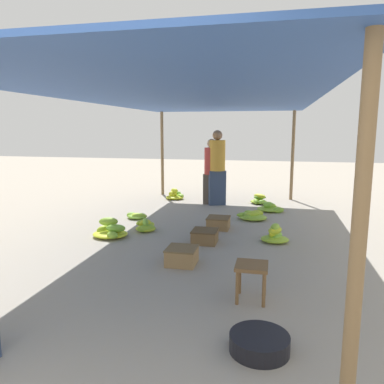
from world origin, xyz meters
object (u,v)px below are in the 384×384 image
at_px(basin_black, 259,343).
at_px(banana_pile_left_1, 111,231).
at_px(banana_pile_left_0, 146,226).
at_px(stool, 252,271).
at_px(banana_pile_right_1, 271,208).
at_px(shopper_walking_far, 217,167).
at_px(crate_mid, 205,236).
at_px(crate_near, 182,256).
at_px(banana_pile_left_3, 175,196).
at_px(banana_pile_right_0, 259,200).
at_px(shopper_walking_mid, 211,171).
at_px(crate_far, 218,223).
at_px(banana_pile_right_3, 275,235).
at_px(banana_pile_right_2, 252,216).
at_px(banana_pile_left_2, 137,216).

bearing_deg(basin_black, banana_pile_left_1, 132.78).
bearing_deg(banana_pile_left_0, basin_black, -56.63).
bearing_deg(stool, banana_pile_right_1, 88.16).
distance_m(basin_black, shopper_walking_far, 6.09).
bearing_deg(crate_mid, crate_near, -97.03).
height_order(banana_pile_left_0, banana_pile_left_3, banana_pile_left_3).
distance_m(banana_pile_left_3, crate_near, 4.74).
height_order(banana_pile_right_0, crate_near, banana_pile_right_0).
distance_m(shopper_walking_mid, shopper_walking_far, 0.19).
relative_size(banana_pile_left_3, crate_far, 1.25).
relative_size(banana_pile_right_1, crate_near, 1.49).
relative_size(banana_pile_right_1, crate_mid, 1.50).
distance_m(banana_pile_right_3, crate_far, 1.18).
distance_m(banana_pile_right_3, crate_mid, 1.13).
xyz_separation_m(basin_black, shopper_walking_mid, (-1.42, 5.94, 0.74)).
xyz_separation_m(banana_pile_left_0, shopper_walking_mid, (0.72, 2.68, 0.72)).
relative_size(banana_pile_left_0, banana_pile_right_0, 1.11).
xyz_separation_m(stool, crate_near, (-0.98, 0.88, -0.21)).
height_order(banana_pile_right_1, crate_near, crate_near).
relative_size(banana_pile_right_1, shopper_walking_far, 0.34).
height_order(crate_near, crate_far, crate_near).
bearing_deg(banana_pile_left_1, banana_pile_right_0, 55.76).
distance_m(basin_black, shopper_walking_mid, 6.16).
height_order(banana_pile_left_0, banana_pile_right_1, banana_pile_left_0).
bearing_deg(shopper_walking_far, banana_pile_left_3, 158.08).
height_order(banana_pile_right_2, crate_mid, crate_mid).
xyz_separation_m(basin_black, banana_pile_right_2, (-0.36, 4.58, -0.00)).
xyz_separation_m(basin_black, crate_near, (-1.11, 1.81, 0.04)).
height_order(basin_black, crate_mid, crate_mid).
relative_size(banana_pile_left_2, crate_near, 1.17).
xyz_separation_m(stool, basin_black, (0.13, -0.93, -0.25)).
relative_size(banana_pile_right_3, crate_near, 1.11).
height_order(banana_pile_left_3, banana_pile_right_1, banana_pile_left_3).
relative_size(banana_pile_left_3, banana_pile_right_2, 0.80).
relative_size(banana_pile_left_2, banana_pile_right_0, 1.07).
bearing_deg(crate_far, crate_mid, -95.36).
height_order(basin_black, banana_pile_right_3, banana_pile_right_3).
xyz_separation_m(crate_near, shopper_walking_far, (-0.16, 4.08, 0.81)).
bearing_deg(banana_pile_right_2, stool, -86.46).
relative_size(banana_pile_left_2, shopper_walking_far, 0.27).
relative_size(crate_mid, shopper_walking_far, 0.23).
bearing_deg(banana_pile_left_2, shopper_walking_far, 52.75).
height_order(banana_pile_left_2, shopper_walking_far, shopper_walking_far).
bearing_deg(banana_pile_right_2, banana_pile_left_1, -141.91).
bearing_deg(shopper_walking_mid, shopper_walking_far, -18.85).
distance_m(stool, banana_pile_right_1, 4.50).
height_order(banana_pile_left_0, crate_far, banana_pile_left_0).
height_order(banana_pile_right_0, shopper_walking_mid, shopper_walking_mid).
distance_m(banana_pile_left_1, banana_pile_right_1, 3.69).
bearing_deg(banana_pile_left_0, crate_far, 20.41).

